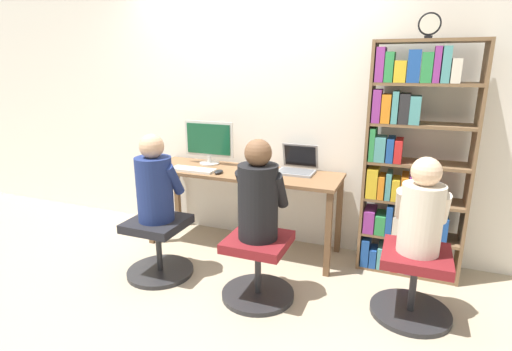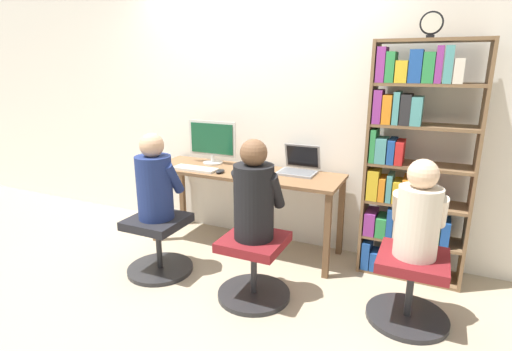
{
  "view_description": "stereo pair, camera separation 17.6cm",
  "coord_description": "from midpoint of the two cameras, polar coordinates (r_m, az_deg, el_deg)",
  "views": [
    {
      "loc": [
        1.43,
        -2.98,
        1.71
      ],
      "look_at": [
        0.23,
        0.06,
        0.8
      ],
      "focal_mm": 28.0,
      "sensor_mm": 36.0,
      "label": 1
    },
    {
      "loc": [
        1.59,
        -2.91,
        1.71
      ],
      "look_at": [
        0.23,
        0.06,
        0.8
      ],
      "focal_mm": 28.0,
      "sensor_mm": 36.0,
      "label": 2
    }
  ],
  "objects": [
    {
      "name": "keyboard",
      "position": [
        3.75,
        -10.34,
        0.85
      ],
      "size": [
        0.43,
        0.15,
        0.03
      ],
      "color": "silver",
      "rests_on": "desk"
    },
    {
      "name": "desk",
      "position": [
        3.71,
        -3.38,
        -0.67
      ],
      "size": [
        1.83,
        0.56,
        0.76
      ],
      "color": "brown",
      "rests_on": "ground_plane"
    },
    {
      "name": "bookshelf",
      "position": [
        3.41,
        19.3,
        1.18
      ],
      "size": [
        0.81,
        0.3,
        1.89
      ],
      "color": "brown",
      "rests_on": "ground_plane"
    },
    {
      "name": "office_chair_left",
      "position": [
        3.49,
        -15.17,
        -9.6
      ],
      "size": [
        0.55,
        0.55,
        0.49
      ],
      "color": "#262628",
      "rests_on": "ground_plane"
    },
    {
      "name": "computer_mouse_by_keyboard",
      "position": [
        3.61,
        -6.74,
        0.52
      ],
      "size": [
        0.07,
        0.11,
        0.03
      ],
      "color": "black",
      "rests_on": "desk"
    },
    {
      "name": "person_at_monitor",
      "position": [
        3.31,
        -15.77,
        -1.02
      ],
      "size": [
        0.36,
        0.33,
        0.71
      ],
      "color": "navy",
      "rests_on": "office_chair_left"
    },
    {
      "name": "ground_plane",
      "position": [
        3.73,
        -5.08,
        -11.85
      ],
      "size": [
        14.0,
        14.0,
        0.0
      ],
      "primitive_type": "plane",
      "color": "tan"
    },
    {
      "name": "desk_clock",
      "position": [
        3.26,
        22.06,
        19.35
      ],
      "size": [
        0.16,
        0.03,
        0.18
      ],
      "color": "black",
      "rests_on": "bookshelf"
    },
    {
      "name": "office_chair_side",
      "position": [
        3.04,
        19.99,
        -14.05
      ],
      "size": [
        0.55,
        0.55,
        0.49
      ],
      "color": "#262628",
      "rests_on": "ground_plane"
    },
    {
      "name": "person_at_laptop",
      "position": [
        2.85,
        -1.44,
        -2.83
      ],
      "size": [
        0.36,
        0.34,
        0.73
      ],
      "color": "black",
      "rests_on": "office_chair_right"
    },
    {
      "name": "wall_back",
      "position": [
        3.9,
        -1.36,
        9.5
      ],
      "size": [
        10.0,
        0.05,
        2.6
      ],
      "color": "white",
      "rests_on": "ground_plane"
    },
    {
      "name": "desktop_monitor",
      "position": [
        3.93,
        -8.04,
        4.72
      ],
      "size": [
        0.52,
        0.2,
        0.42
      ],
      "color": "beige",
      "rests_on": "desk"
    },
    {
      "name": "laptop",
      "position": [
        3.64,
        4.51,
        1.26
      ],
      "size": [
        0.33,
        0.3,
        0.25
      ],
      "color": "gray",
      "rests_on": "desk"
    },
    {
      "name": "office_chair_right",
      "position": [
        3.06,
        -1.41,
        -12.74
      ],
      "size": [
        0.55,
        0.55,
        0.49
      ],
      "color": "#262628",
      "rests_on": "ground_plane"
    },
    {
      "name": "person_near_shelf",
      "position": [
        2.83,
        20.97,
        -4.76
      ],
      "size": [
        0.34,
        0.31,
        0.66
      ],
      "color": "beige",
      "rests_on": "office_chair_side"
    }
  ]
}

